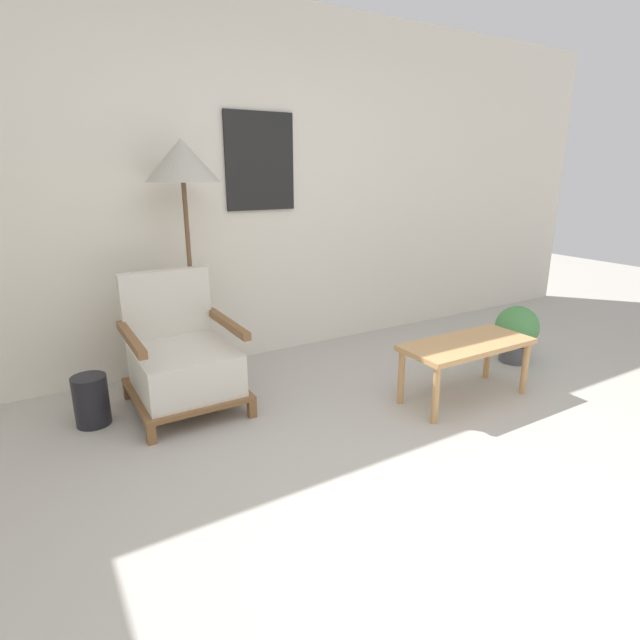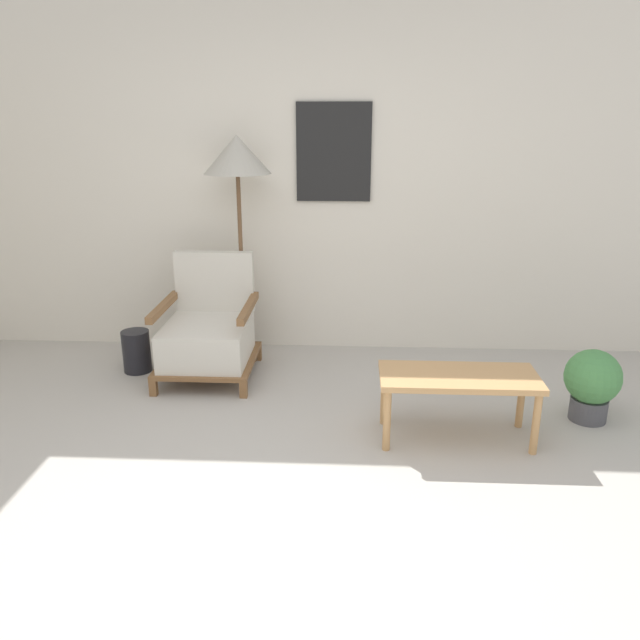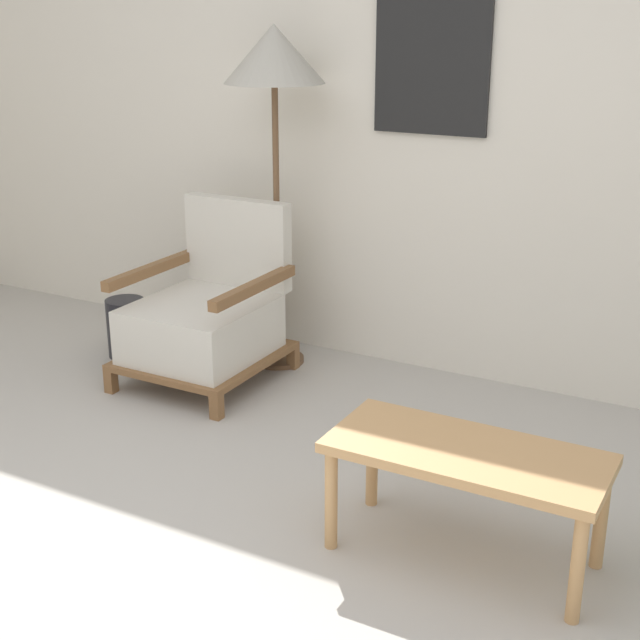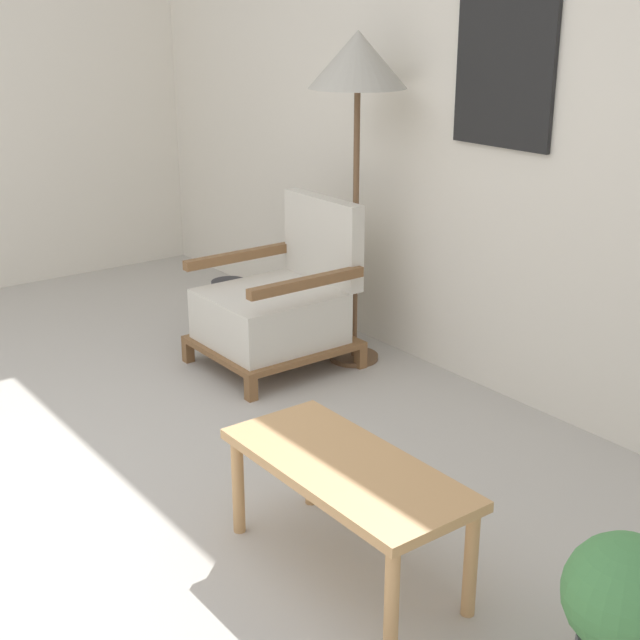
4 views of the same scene
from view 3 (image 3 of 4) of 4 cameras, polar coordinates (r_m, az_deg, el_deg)
ground_plane at (r=2.93m, az=-18.12°, el=-18.48°), size 14.00×14.00×0.00m
wall_back at (r=4.43m, az=4.63°, el=14.09°), size 8.00×0.09×2.70m
armchair at (r=4.40m, az=-7.25°, el=0.17°), size 0.67×0.73×0.86m
floor_lamp at (r=4.35m, az=-2.95°, el=15.92°), size 0.48×0.48×1.69m
coffee_table at (r=2.97m, az=9.35°, el=-9.06°), size 0.90×0.40×0.41m
vase at (r=4.81m, az=-12.28°, el=-0.48°), size 0.20×0.20×0.31m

